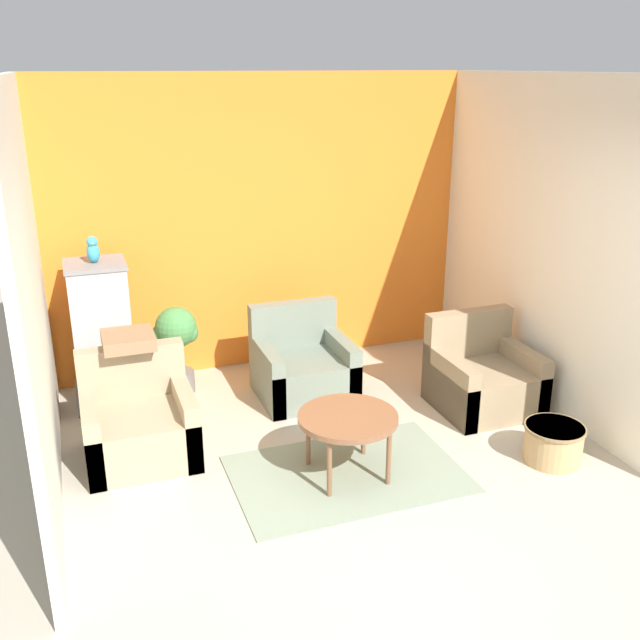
# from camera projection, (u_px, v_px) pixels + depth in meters

# --- Properties ---
(ground_plane) EXTENTS (20.00, 20.00, 0.00)m
(ground_plane) POSITION_uv_depth(u_px,v_px,m) (407.00, 549.00, 4.41)
(ground_plane) COLOR #B2A893
(ground_plane) RESTS_ON ground
(wall_back_accent) EXTENTS (4.12, 0.06, 2.77)m
(wall_back_accent) POSITION_uv_depth(u_px,v_px,m) (262.00, 225.00, 6.78)
(wall_back_accent) COLOR orange
(wall_back_accent) RESTS_ON ground_plane
(wall_left) EXTENTS (0.06, 3.17, 2.77)m
(wall_left) POSITION_uv_depth(u_px,v_px,m) (31.00, 296.00, 4.70)
(wall_left) COLOR silver
(wall_left) RESTS_ON ground_plane
(wall_right) EXTENTS (0.06, 3.17, 2.77)m
(wall_right) POSITION_uv_depth(u_px,v_px,m) (546.00, 246.00, 6.00)
(wall_right) COLOR silver
(wall_right) RESTS_ON ground_plane
(area_rug) EXTENTS (1.66, 1.10, 0.01)m
(area_rug) POSITION_uv_depth(u_px,v_px,m) (347.00, 474.00, 5.21)
(area_rug) COLOR gray
(area_rug) RESTS_ON ground_plane
(coffee_table) EXTENTS (0.72, 0.72, 0.49)m
(coffee_table) POSITION_uv_depth(u_px,v_px,m) (348.00, 421.00, 5.06)
(coffee_table) COLOR brown
(coffee_table) RESTS_ON ground_plane
(armchair_left) EXTENTS (0.81, 0.77, 0.80)m
(armchair_left) POSITION_uv_depth(u_px,v_px,m) (139.00, 425.00, 5.39)
(armchair_left) COLOR #9E896B
(armchair_left) RESTS_ON ground_plane
(armchair_right) EXTENTS (0.81, 0.77, 0.80)m
(armchair_right) POSITION_uv_depth(u_px,v_px,m) (482.00, 379.00, 6.17)
(armchair_right) COLOR #8E7A5B
(armchair_right) RESTS_ON ground_plane
(armchair_middle) EXTENTS (0.81, 0.77, 0.80)m
(armchair_middle) POSITION_uv_depth(u_px,v_px,m) (303.00, 368.00, 6.39)
(armchair_middle) COLOR slate
(armchair_middle) RESTS_ON ground_plane
(birdcage) EXTENTS (0.55, 0.55, 1.27)m
(birdcage) POSITION_uv_depth(u_px,v_px,m) (102.00, 335.00, 6.16)
(birdcage) COLOR slate
(birdcage) RESTS_ON ground_plane
(parrot) EXTENTS (0.11, 0.19, 0.23)m
(parrot) POSITION_uv_depth(u_px,v_px,m) (93.00, 250.00, 5.90)
(parrot) COLOR teal
(parrot) RESTS_ON birdcage
(potted_plant) EXTENTS (0.41, 0.37, 0.81)m
(potted_plant) POSITION_uv_depth(u_px,v_px,m) (176.00, 338.00, 6.36)
(potted_plant) COLOR #66605B
(potted_plant) RESTS_ON ground_plane
(wicker_basket) EXTENTS (0.45, 0.45, 0.29)m
(wicker_basket) POSITION_uv_depth(u_px,v_px,m) (553.00, 442.00, 5.35)
(wicker_basket) COLOR tan
(wicker_basket) RESTS_ON ground_plane
(throw_pillow) EXTENTS (0.39, 0.39, 0.10)m
(throw_pillow) POSITION_uv_depth(u_px,v_px,m) (128.00, 340.00, 5.43)
(throw_pillow) COLOR #846647
(throw_pillow) RESTS_ON armchair_left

